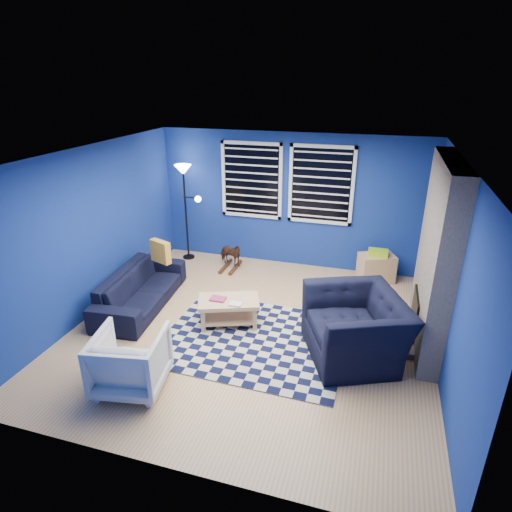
{
  "coord_description": "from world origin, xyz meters",
  "views": [
    {
      "loc": [
        1.58,
        -5.07,
        3.42
      ],
      "look_at": [
        -0.02,
        0.3,
        1.04
      ],
      "focal_mm": 30.0,
      "sensor_mm": 36.0,
      "label": 1
    }
  ],
  "objects_px": {
    "sofa": "(141,288)",
    "armchair_bent": "(130,360)",
    "cabinet": "(376,267)",
    "floor_lamp": "(185,183)",
    "armchair_big": "(355,327)",
    "coffee_table": "(229,307)",
    "rocking_horse": "(230,254)",
    "tv": "(435,212)"
  },
  "relations": [
    {
      "from": "cabinet",
      "to": "floor_lamp",
      "type": "height_order",
      "value": "floor_lamp"
    },
    {
      "from": "armchair_big",
      "to": "rocking_horse",
      "type": "distance_m",
      "value": 3.25
    },
    {
      "from": "tv",
      "to": "sofa",
      "type": "relative_size",
      "value": 0.5
    },
    {
      "from": "armchair_big",
      "to": "tv",
      "type": "bearing_deg",
      "value": 132.12
    },
    {
      "from": "sofa",
      "to": "floor_lamp",
      "type": "bearing_deg",
      "value": -3.05
    },
    {
      "from": "coffee_table",
      "to": "floor_lamp",
      "type": "bearing_deg",
      "value": 127.18
    },
    {
      "from": "rocking_horse",
      "to": "coffee_table",
      "type": "bearing_deg",
      "value": -141.75
    },
    {
      "from": "armchair_bent",
      "to": "sofa",
      "type": "bearing_deg",
      "value": -72.99
    },
    {
      "from": "tv",
      "to": "floor_lamp",
      "type": "height_order",
      "value": "floor_lamp"
    },
    {
      "from": "cabinet",
      "to": "floor_lamp",
      "type": "xyz_separation_m",
      "value": [
        -3.64,
        -0.0,
        1.28
      ]
    },
    {
      "from": "sofa",
      "to": "armchair_bent",
      "type": "xyz_separation_m",
      "value": [
        0.91,
        -1.76,
        0.07
      ]
    },
    {
      "from": "armchair_bent",
      "to": "floor_lamp",
      "type": "height_order",
      "value": "floor_lamp"
    },
    {
      "from": "sofa",
      "to": "rocking_horse",
      "type": "bearing_deg",
      "value": -32.62
    },
    {
      "from": "tv",
      "to": "coffee_table",
      "type": "distance_m",
      "value": 3.6
    },
    {
      "from": "armchair_bent",
      "to": "cabinet",
      "type": "xyz_separation_m",
      "value": [
        2.65,
        3.74,
        -0.1
      ]
    },
    {
      "from": "sofa",
      "to": "armchair_bent",
      "type": "distance_m",
      "value": 1.98
    },
    {
      "from": "sofa",
      "to": "coffee_table",
      "type": "relative_size",
      "value": 2.01
    },
    {
      "from": "tv",
      "to": "sofa",
      "type": "height_order",
      "value": "tv"
    },
    {
      "from": "rocking_horse",
      "to": "floor_lamp",
      "type": "distance_m",
      "value": 1.59
    },
    {
      "from": "coffee_table",
      "to": "cabinet",
      "type": "bearing_deg",
      "value": 46.61
    },
    {
      "from": "tv",
      "to": "coffee_table",
      "type": "xyz_separation_m",
      "value": [
        -2.8,
        -1.96,
        -1.1
      ]
    },
    {
      "from": "sofa",
      "to": "armchair_bent",
      "type": "bearing_deg",
      "value": -158.03
    },
    {
      "from": "tv",
      "to": "floor_lamp",
      "type": "distance_m",
      "value": 4.43
    },
    {
      "from": "sofa",
      "to": "armchair_bent",
      "type": "relative_size",
      "value": 2.5
    },
    {
      "from": "rocking_horse",
      "to": "cabinet",
      "type": "height_order",
      "value": "cabinet"
    },
    {
      "from": "armchair_big",
      "to": "floor_lamp",
      "type": "height_order",
      "value": "floor_lamp"
    },
    {
      "from": "sofa",
      "to": "coffee_table",
      "type": "xyz_separation_m",
      "value": [
        1.54,
        -0.16,
        0.01
      ]
    },
    {
      "from": "armchair_big",
      "to": "rocking_horse",
      "type": "height_order",
      "value": "armchair_big"
    },
    {
      "from": "rocking_horse",
      "to": "coffee_table",
      "type": "relative_size",
      "value": 0.54
    },
    {
      "from": "sofa",
      "to": "cabinet",
      "type": "distance_m",
      "value": 4.07
    },
    {
      "from": "tv",
      "to": "armchair_bent",
      "type": "height_order",
      "value": "tv"
    },
    {
      "from": "armchair_bent",
      "to": "coffee_table",
      "type": "distance_m",
      "value": 1.72
    },
    {
      "from": "sofa",
      "to": "armchair_bent",
      "type": "height_order",
      "value": "armchair_bent"
    },
    {
      "from": "sofa",
      "to": "floor_lamp",
      "type": "distance_m",
      "value": 2.33
    },
    {
      "from": "armchair_big",
      "to": "cabinet",
      "type": "height_order",
      "value": "armchair_big"
    },
    {
      "from": "rocking_horse",
      "to": "cabinet",
      "type": "xyz_separation_m",
      "value": [
        2.67,
        0.25,
        -0.04
      ]
    },
    {
      "from": "rocking_horse",
      "to": "coffee_table",
      "type": "distance_m",
      "value": 1.99
    },
    {
      "from": "armchair_big",
      "to": "armchair_bent",
      "type": "relative_size",
      "value": 1.62
    },
    {
      "from": "rocking_horse",
      "to": "coffee_table",
      "type": "xyz_separation_m",
      "value": [
        0.65,
        -1.88,
        0.01
      ]
    },
    {
      "from": "tv",
      "to": "coffee_table",
      "type": "height_order",
      "value": "tv"
    },
    {
      "from": "armchair_big",
      "to": "floor_lamp",
      "type": "xyz_separation_m",
      "value": [
        -3.44,
        2.36,
        1.11
      ]
    },
    {
      "from": "tv",
      "to": "cabinet",
      "type": "height_order",
      "value": "tv"
    }
  ]
}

